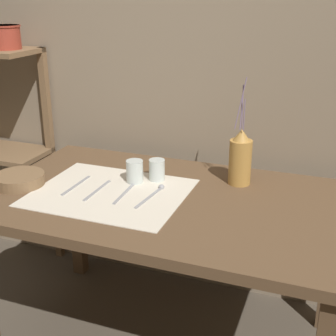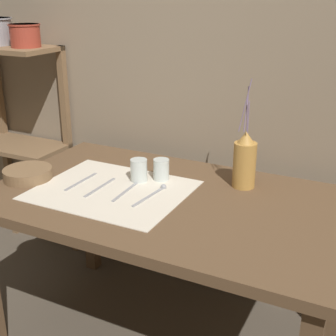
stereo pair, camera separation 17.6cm
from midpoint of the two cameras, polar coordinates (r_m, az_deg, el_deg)
name	(u,v)px [view 1 (the left image)]	position (r m, az deg, el deg)	size (l,w,h in m)	color
stone_wall_back	(207,51)	(2.16, 2.41, 14.09)	(7.00, 0.06, 2.40)	gray
wooden_table	(166,215)	(1.85, -3.01, -5.82)	(1.39, 0.84, 0.71)	brown
wooden_shelf_unit	(0,120)	(2.64, -21.65, 5.45)	(0.51, 0.29, 1.19)	brown
linen_cloth	(110,192)	(1.87, -9.76, -3.01)	(0.59, 0.49, 0.00)	beige
pitcher_with_flowers	(240,159)	(1.90, 6.20, 1.10)	(0.09, 0.09, 0.44)	#B7843D
wooden_bowl	(20,180)	(2.03, -20.06, -1.39)	(0.20, 0.20, 0.05)	brown
glass_tumbler_near	(135,171)	(1.93, -6.69, -0.46)	(0.07, 0.07, 0.09)	silver
glass_tumbler_far	(157,170)	(1.95, -3.96, -0.27)	(0.07, 0.07, 0.09)	silver
knife_center	(76,185)	(1.95, -13.69, -2.12)	(0.02, 0.21, 0.00)	#939399
fork_inner	(97,190)	(1.89, -11.28, -2.74)	(0.01, 0.21, 0.00)	#939399
spoon_outer	(130,187)	(1.90, -7.28, -2.36)	(0.03, 0.22, 0.02)	#939399
spoon_inner	(156,191)	(1.84, -4.17, -2.92)	(0.04, 0.22, 0.02)	#939399
metal_pot_small	(5,36)	(2.46, -21.31, 14.72)	(0.16, 0.16, 0.11)	#9E3828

